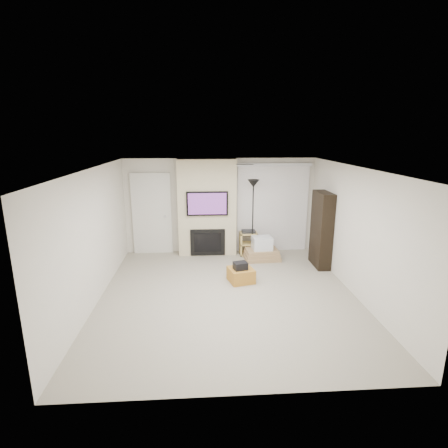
{
  "coord_description": "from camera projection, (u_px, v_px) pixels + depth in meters",
  "views": [
    {
      "loc": [
        -0.5,
        -6.34,
        3.1
      ],
      "look_at": [
        0.0,
        1.2,
        1.15
      ],
      "focal_mm": 28.0,
      "sensor_mm": 36.0,
      "label": 1
    }
  ],
  "objects": [
    {
      "name": "bookshelf",
      "position": [
        321.0,
        230.0,
        8.28
      ],
      "size": [
        0.3,
        0.8,
        1.8
      ],
      "color": "black",
      "rests_on": "floor"
    },
    {
      "name": "entry_door",
      "position": [
        152.0,
        214.0,
        9.17
      ],
      "size": [
        1.02,
        0.11,
        2.14
      ],
      "color": "silver",
      "rests_on": "floor"
    },
    {
      "name": "vertical_blinds",
      "position": [
        273.0,
        205.0,
        9.31
      ],
      "size": [
        1.98,
        0.1,
        2.37
      ],
      "color": "silver",
      "rests_on": "floor"
    },
    {
      "name": "ottoman",
      "position": [
        241.0,
        275.0,
        7.53
      ],
      "size": [
        0.61,
        0.61,
        0.3
      ],
      "primitive_type": "cube",
      "rotation": [
        0.0,
        0.0,
        0.25
      ],
      "color": "#AD7427",
      "rests_on": "floor"
    },
    {
      "name": "floor",
      "position": [
        228.0,
        295.0,
        6.93
      ],
      "size": [
        5.0,
        5.5,
        0.0
      ],
      "primitive_type": "cube",
      "color": "#9F9783",
      "rests_on": "ground"
    },
    {
      "name": "wall_right",
      "position": [
        356.0,
        232.0,
        6.77
      ],
      "size": [
        0.0,
        5.5,
        2.5
      ],
      "primitive_type": "cube",
      "rotation": [
        1.57,
        0.0,
        1.57
      ],
      "color": "silver",
      "rests_on": "ground"
    },
    {
      "name": "box_stack",
      "position": [
        262.0,
        251.0,
        8.89
      ],
      "size": [
        0.92,
        0.72,
        0.59
      ],
      "color": "#A48257",
      "rests_on": "floor"
    },
    {
      "name": "floor_lamp",
      "position": [
        253.0,
        197.0,
        8.75
      ],
      "size": [
        0.3,
        0.3,
        2.0
      ],
      "color": "black",
      "rests_on": "floor"
    },
    {
      "name": "wall_front",
      "position": [
        247.0,
        302.0,
        3.96
      ],
      "size": [
        5.0,
        0.0,
        2.5
      ],
      "primitive_type": "cube",
      "rotation": [
        1.57,
        0.0,
        0.0
      ],
      "color": "silver",
      "rests_on": "ground"
    },
    {
      "name": "fireplace_wall",
      "position": [
        207.0,
        208.0,
        9.05
      ],
      "size": [
        1.5,
        0.47,
        2.5
      ],
      "color": "beige",
      "rests_on": "floor"
    },
    {
      "name": "av_stand",
      "position": [
        248.0,
        242.0,
        9.2
      ],
      "size": [
        0.45,
        0.38,
        0.66
      ],
      "color": "tan",
      "rests_on": "floor"
    },
    {
      "name": "hvac_vent",
      "position": [
        245.0,
        165.0,
        7.1
      ],
      "size": [
        0.35,
        0.18,
        0.01
      ],
      "primitive_type": "cube",
      "color": "silver",
      "rests_on": "ceiling"
    },
    {
      "name": "wall_back",
      "position": [
        220.0,
        206.0,
        9.27
      ],
      "size": [
        5.0,
        0.0,
        2.5
      ],
      "primitive_type": "cube",
      "rotation": [
        1.57,
        0.0,
        0.0
      ],
      "color": "silver",
      "rests_on": "ground"
    },
    {
      "name": "black_bag",
      "position": [
        240.0,
        266.0,
        7.43
      ],
      "size": [
        0.33,
        0.28,
        0.16
      ],
      "primitive_type": "cube",
      "rotation": [
        0.0,
        0.0,
        0.25
      ],
      "color": "black",
      "rests_on": "ottoman"
    },
    {
      "name": "ceiling",
      "position": [
        228.0,
        168.0,
        6.3
      ],
      "size": [
        5.0,
        5.5,
        0.0
      ],
      "primitive_type": "cube",
      "color": "white",
      "rests_on": "wall_back"
    },
    {
      "name": "wall_left",
      "position": [
        94.0,
        237.0,
        6.46
      ],
      "size": [
        0.0,
        5.5,
        2.5
      ],
      "primitive_type": "cube",
      "rotation": [
        1.57,
        0.0,
        1.57
      ],
      "color": "silver",
      "rests_on": "ground"
    }
  ]
}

